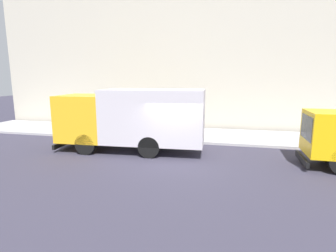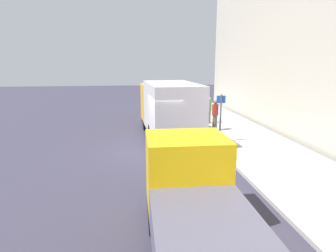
{
  "view_description": "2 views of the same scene",
  "coord_description": "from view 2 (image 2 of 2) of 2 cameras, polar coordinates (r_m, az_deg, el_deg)",
  "views": [
    {
      "loc": [
        -11.0,
        -2.17,
        3.59
      ],
      "look_at": [
        1.54,
        0.66,
        1.22
      ],
      "focal_mm": 28.27,
      "sensor_mm": 36.0,
      "label": 1
    },
    {
      "loc": [
        -0.88,
        -12.53,
        3.98
      ],
      "look_at": [
        0.75,
        0.04,
        1.14
      ],
      "focal_mm": 30.04,
      "sensor_mm": 36.0,
      "label": 2
    }
  ],
  "objects": [
    {
      "name": "sidewalk",
      "position": [
        14.4,
        17.32,
        -3.75
      ],
      "size": [
        4.11,
        30.0,
        0.13
      ],
      "primitive_type": "cube",
      "color": "#A6A3A6",
      "rests_on": "ground"
    },
    {
      "name": "small_flatbed_truck",
      "position": [
        5.97,
        5.92,
        -16.21
      ],
      "size": [
        1.98,
        5.36,
        2.28
      ],
      "rotation": [
        0.0,
        0.0,
        -0.01
      ],
      "color": "yellow",
      "rests_on": "ground"
    },
    {
      "name": "traffic_cone_orange",
      "position": [
        20.04,
        5.46,
        2.48
      ],
      "size": [
        0.48,
        0.48,
        0.69
      ],
      "primitive_type": "cone",
      "color": "orange",
      "rests_on": "sidewalk"
    },
    {
      "name": "pedestrian_standing",
      "position": [
        16.46,
        9.53,
        2.26
      ],
      "size": [
        0.48,
        0.48,
        1.78
      ],
      "rotation": [
        0.0,
        0.0,
        3.58
      ],
      "color": "brown",
      "rests_on": "sidewalk"
    },
    {
      "name": "ground",
      "position": [
        13.17,
        -3.21,
        -4.99
      ],
      "size": [
        80.0,
        80.0,
        0.0
      ],
      "primitive_type": "plane",
      "color": "#363343"
    },
    {
      "name": "large_utility_truck",
      "position": [
        15.15,
        -0.05,
        3.88
      ],
      "size": [
        2.68,
        7.27,
        3.03
      ],
      "rotation": [
        0.0,
        0.0,
        0.05
      ],
      "color": "gold",
      "rests_on": "ground"
    },
    {
      "name": "pedestrian_walking",
      "position": [
        18.48,
        8.28,
        3.34
      ],
      "size": [
        0.36,
        0.36,
        1.73
      ],
      "rotation": [
        0.0,
        0.0,
        6.28
      ],
      "color": "brown",
      "rests_on": "sidewalk"
    },
    {
      "name": "building_facade",
      "position": [
        15.23,
        28.0,
        17.69
      ],
      "size": [
        0.5,
        30.0,
        11.4
      ],
      "primitive_type": "cube",
      "color": "beige",
      "rests_on": "ground"
    },
    {
      "name": "street_sign_post",
      "position": [
        13.85,
        10.62,
        2.34
      ],
      "size": [
        0.44,
        0.08,
        2.41
      ],
      "color": "#4C5156",
      "rests_on": "sidewalk"
    }
  ]
}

